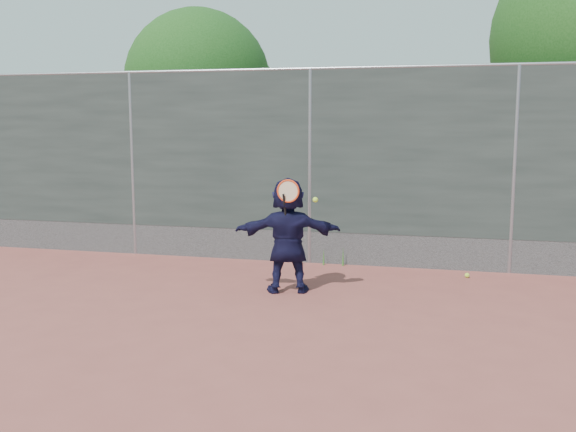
# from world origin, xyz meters

# --- Properties ---
(ground) EXTENTS (80.00, 80.00, 0.00)m
(ground) POSITION_xyz_m (0.00, 0.00, 0.00)
(ground) COLOR #9E4C42
(ground) RESTS_ON ground
(player) EXTENTS (1.45, 0.78, 1.50)m
(player) POSITION_xyz_m (0.09, 1.71, 0.75)
(player) COLOR #131334
(player) RESTS_ON ground
(ball_ground) EXTENTS (0.07, 0.07, 0.07)m
(ball_ground) POSITION_xyz_m (2.39, 3.05, 0.03)
(ball_ground) COLOR #C9FB37
(ball_ground) RESTS_ON ground
(fence) EXTENTS (20.00, 0.06, 3.03)m
(fence) POSITION_xyz_m (-0.00, 3.50, 1.58)
(fence) COLOR #38423D
(fence) RESTS_ON ground
(swing_action) EXTENTS (0.52, 0.14, 0.51)m
(swing_action) POSITION_xyz_m (0.17, 1.52, 1.31)
(swing_action) COLOR #F14216
(swing_action) RESTS_ON ground
(tree_left) EXTENTS (3.15, 3.00, 4.53)m
(tree_left) POSITION_xyz_m (-2.85, 6.55, 2.94)
(tree_left) COLOR #382314
(tree_left) RESTS_ON ground
(weed_clump) EXTENTS (0.68, 0.07, 0.30)m
(weed_clump) POSITION_xyz_m (0.29, 3.38, 0.13)
(weed_clump) COLOR #387226
(weed_clump) RESTS_ON ground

